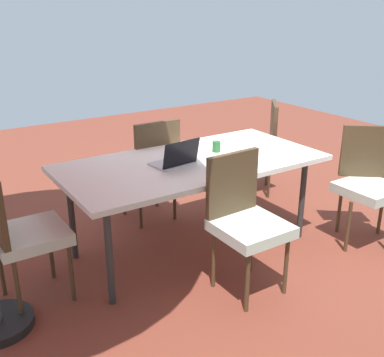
% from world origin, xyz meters
% --- Properties ---
extents(ground_plane, '(10.00, 10.00, 0.02)m').
position_xyz_m(ground_plane, '(0.00, 0.00, -0.01)').
color(ground_plane, brown).
extents(dining_table, '(2.09, 1.03, 0.77)m').
position_xyz_m(dining_table, '(0.00, 0.00, 0.72)').
color(dining_table, silver).
rests_on(dining_table, ground_plane).
extents(chair_northwest, '(0.58, 0.58, 0.98)m').
position_xyz_m(chair_northwest, '(-1.32, 0.69, 0.55)').
color(chair_northwest, silver).
rests_on(chair_northwest, ground_plane).
extents(chair_south, '(0.46, 0.46, 0.98)m').
position_xyz_m(chair_south, '(0.02, -0.66, 0.55)').
color(chair_south, silver).
rests_on(chair_south, ground_plane).
extents(chair_north, '(0.46, 0.47, 0.98)m').
position_xyz_m(chair_north, '(0.01, 0.69, 0.55)').
color(chair_north, silver).
rests_on(chair_north, ground_plane).
extents(chair_southwest, '(0.58, 0.58, 0.98)m').
position_xyz_m(chair_southwest, '(-1.28, -0.67, 0.55)').
color(chair_southwest, silver).
rests_on(chair_southwest, ground_plane).
extents(chair_east, '(0.48, 0.47, 0.98)m').
position_xyz_m(chair_east, '(1.36, 0.03, 0.55)').
color(chair_east, silver).
rests_on(chair_east, ground_plane).
extents(laptop, '(0.35, 0.28, 0.21)m').
position_xyz_m(laptop, '(0.18, 0.04, 0.82)').
color(laptop, '#B7B7BC').
rests_on(laptop, dining_table).
extents(cup, '(0.07, 0.07, 0.09)m').
position_xyz_m(cup, '(-0.30, -0.08, 0.82)').
color(cup, '#286B33').
rests_on(cup, dining_table).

